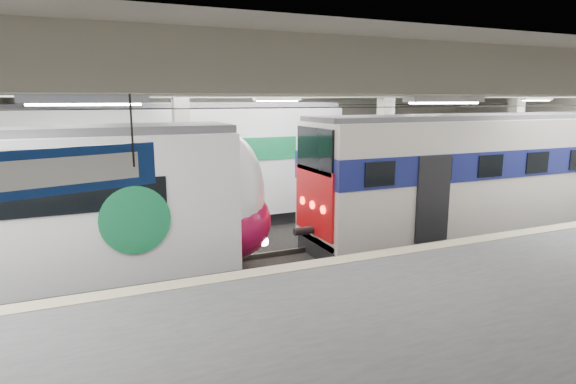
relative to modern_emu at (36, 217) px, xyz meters
name	(u,v)px	position (x,y,z in m)	size (l,w,h in m)	color
station_hall	(330,164)	(7.23, -1.74, 1.13)	(36.00, 24.00, 5.75)	black
modern_emu	(36,217)	(0.00, 0.00, 0.00)	(13.26, 2.74, 4.30)	white
older_rer	(479,173)	(14.25, 0.00, 0.20)	(13.40, 2.96, 4.42)	beige
far_train	(146,166)	(3.32, 5.50, 0.36)	(15.28, 3.52, 4.80)	white
wayfinding_sign	(66,170)	(0.96, -7.32, 2.09)	(1.93, 0.68, 1.25)	navy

